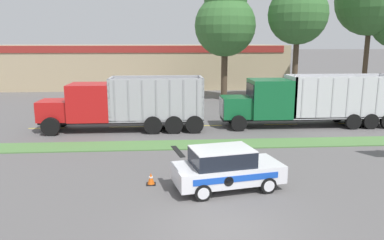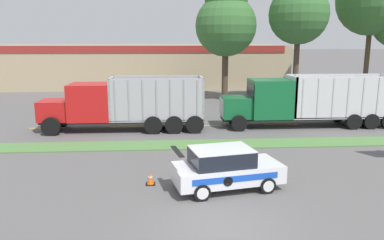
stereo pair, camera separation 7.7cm
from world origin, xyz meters
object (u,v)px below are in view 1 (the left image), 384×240
at_px(rally_car, 226,168).
at_px(dump_truck_lead, 290,102).
at_px(traffic_cone, 151,179).
at_px(dump_truck_mid, 110,106).

bearing_deg(rally_car, dump_truck_lead, 60.22).
bearing_deg(rally_car, traffic_cone, 168.06).
xyz_separation_m(rally_car, traffic_cone, (-2.98, 0.63, -0.61)).
bearing_deg(dump_truck_mid, rally_car, -60.35).
bearing_deg(traffic_cone, rally_car, -11.94).
height_order(dump_truck_lead, dump_truck_mid, dump_truck_lead).
distance_m(dump_truck_lead, rally_car, 12.54).
height_order(dump_truck_mid, rally_car, dump_truck_mid).
height_order(dump_truck_mid, traffic_cone, dump_truck_mid).
height_order(dump_truck_lead, rally_car, dump_truck_lead).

